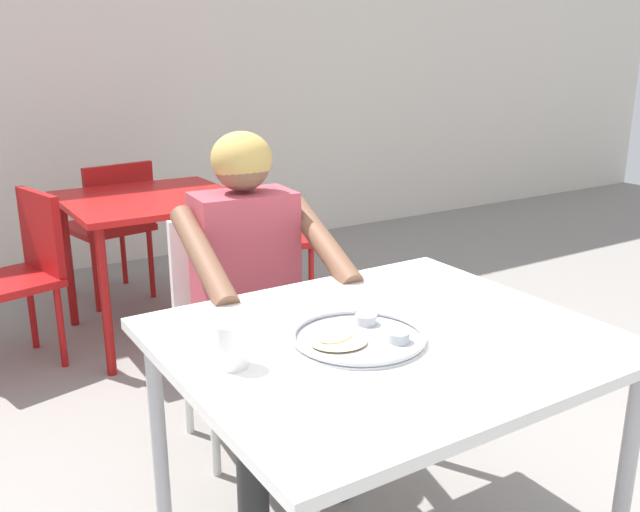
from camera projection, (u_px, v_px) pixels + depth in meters
name	position (u px, v px, depth m)	size (l,w,h in m)	color
back_wall	(50.00, 5.00, 4.23)	(12.00, 0.12, 3.40)	silver
table_foreground	(384.00, 360.00, 1.75)	(1.07, 0.93, 0.74)	white
thali_tray	(358.00, 336.00, 1.69)	(0.34, 0.34, 0.03)	#B7BABF
drinking_cup	(232.00, 343.00, 1.54)	(0.08, 0.08, 0.11)	white
chair_foreground	(233.00, 315.00, 2.54)	(0.45, 0.43, 0.84)	silver
diner_foreground	(255.00, 277.00, 2.30)	(0.52, 0.58, 1.18)	#2E2E2E
table_background_red	(152.00, 214.00, 3.44)	(0.83, 0.83, 0.73)	#B71414
chair_red_left	(19.00, 268.00, 3.14)	(0.50, 0.48, 0.81)	#A81213
chair_red_right	(259.00, 231.00, 3.79)	(0.48, 0.45, 0.82)	#A61514
chair_red_far	(112.00, 220.00, 3.95)	(0.50, 0.50, 0.83)	#A61514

